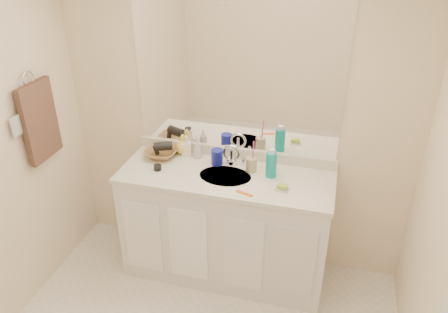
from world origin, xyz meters
TOP-DOWN VIEW (x-y plane):
  - wall_back at (0.00, 1.30)m, footprint 2.60×0.02m
  - vanity_cabinet at (0.00, 1.02)m, footprint 1.50×0.55m
  - countertop at (0.00, 1.02)m, footprint 1.52×0.57m
  - backsplash at (0.00, 1.29)m, footprint 1.52×0.03m
  - sink_basin at (0.00, 1.00)m, footprint 0.37×0.37m
  - faucet at (0.00, 1.18)m, footprint 0.02×0.02m
  - mirror at (0.00, 1.29)m, footprint 1.48×0.01m
  - blue_mug at (-0.10, 1.15)m, footprint 0.09×0.09m
  - tan_cup at (0.16, 1.12)m, footprint 0.08×0.08m
  - toothbrush at (0.17, 1.12)m, footprint 0.02×0.04m
  - mouthwash_bottle at (0.31, 1.09)m, footprint 0.10×0.10m
  - soap_dish at (0.41, 0.93)m, footprint 0.10×0.08m
  - green_soap at (0.41, 0.93)m, footprint 0.07×0.06m
  - orange_comb at (0.18, 0.82)m, footprint 0.12×0.06m
  - dark_jar at (-0.49, 0.96)m, footprint 0.07×0.07m
  - soap_bottle_white at (-0.27, 1.22)m, footprint 0.07×0.07m
  - soap_bottle_cream at (-0.36, 1.23)m, footprint 0.08×0.09m
  - soap_bottle_yellow at (-0.40, 1.25)m, footprint 0.14×0.14m
  - wicker_basket at (-0.54, 1.15)m, footprint 0.25×0.25m
  - hair_dryer at (-0.52, 1.15)m, footprint 0.15×0.12m
  - towel_ring at (-1.27, 0.77)m, footprint 0.01×0.11m
  - hand_towel at (-1.25, 0.77)m, footprint 0.04×0.32m
  - switch_plate at (-1.27, 0.57)m, footprint 0.01×0.08m

SIDE VIEW (x-z plane):
  - vanity_cabinet at x=0.00m, z-range 0.00..0.85m
  - countertop at x=0.00m, z-range 0.85..0.88m
  - sink_basin at x=0.00m, z-range 0.86..0.88m
  - orange_comb at x=0.18m, z-range 0.88..0.88m
  - soap_dish at x=0.41m, z-range 0.88..0.89m
  - dark_jar at x=-0.49m, z-range 0.88..0.92m
  - green_soap at x=0.41m, z-range 0.89..0.92m
  - wicker_basket at x=-0.54m, z-range 0.88..0.94m
  - backsplash at x=0.00m, z-range 0.88..0.96m
  - tan_cup at x=0.16m, z-range 0.88..0.99m
  - faucet at x=0.00m, z-range 0.88..0.99m
  - blue_mug at x=-0.10m, z-range 0.88..1.00m
  - soap_bottle_yellow at x=-0.40m, z-range 0.88..1.04m
  - soap_bottle_cream at x=-0.36m, z-range 0.88..1.04m
  - soap_bottle_white at x=-0.27m, z-range 0.88..1.05m
  - mouthwash_bottle at x=0.31m, z-range 0.88..1.06m
  - hair_dryer at x=-0.52m, z-range 0.94..1.00m
  - toothbrush at x=0.17m, z-range 0.93..1.13m
  - wall_back at x=0.00m, z-range 0.00..2.40m
  - hand_towel at x=-1.25m, z-range 0.98..1.52m
  - switch_plate at x=-1.27m, z-range 1.24..1.36m
  - towel_ring at x=-1.27m, z-range 1.49..1.61m
  - mirror at x=0.00m, z-range 0.96..2.16m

